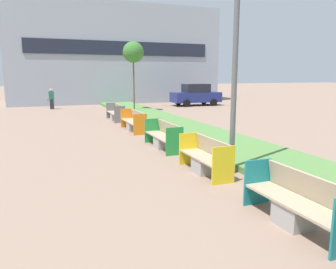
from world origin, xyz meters
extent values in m
cube|color=#568442|center=(3.20, 12.00, 0.09)|extent=(2.80, 120.00, 0.18)
cube|color=#939EAD|center=(4.00, 36.75, 4.49)|extent=(19.53, 8.07, 8.99)
cube|color=#1E2333|center=(4.00, 32.67, 4.94)|extent=(16.40, 0.08, 1.20)
cube|color=#9E9B96|center=(0.90, 7.52, 0.21)|extent=(0.52, 0.60, 0.42)
cube|color=tan|center=(0.90, 7.52, 0.44)|extent=(0.58, 2.10, 0.05)
cube|color=tan|center=(1.17, 7.52, 0.70)|extent=(0.14, 2.02, 0.48)
cube|color=#197A7F|center=(0.90, 8.59, 0.47)|extent=(0.62, 0.04, 0.94)
cube|color=#9E9B96|center=(0.90, 10.91, 0.21)|extent=(0.52, 0.60, 0.42)
cube|color=tan|center=(0.90, 10.91, 0.44)|extent=(0.58, 1.94, 0.05)
cube|color=tan|center=(1.17, 10.91, 0.70)|extent=(0.14, 1.86, 0.48)
cube|color=yellow|center=(0.90, 9.92, 0.47)|extent=(0.62, 0.04, 0.94)
cube|color=yellow|center=(0.90, 11.90, 0.47)|extent=(0.62, 0.04, 0.94)
cube|color=#9E9B96|center=(0.90, 14.16, 0.21)|extent=(0.52, 0.60, 0.42)
cube|color=tan|center=(0.90, 14.16, 0.44)|extent=(0.58, 2.26, 0.05)
cube|color=tan|center=(1.17, 14.16, 0.70)|extent=(0.14, 2.17, 0.48)
cube|color=#238C3D|center=(0.90, 13.01, 0.47)|extent=(0.62, 0.04, 0.94)
cube|color=#238C3D|center=(0.90, 15.31, 0.47)|extent=(0.62, 0.04, 0.94)
cube|color=#9E9B96|center=(0.90, 18.18, 0.21)|extent=(0.52, 0.60, 0.42)
cube|color=tan|center=(0.90, 18.18, 0.44)|extent=(0.58, 2.35, 0.05)
cube|color=tan|center=(1.17, 18.18, 0.70)|extent=(0.14, 2.26, 0.48)
cube|color=orange|center=(0.90, 16.98, 0.47)|extent=(0.62, 0.04, 0.94)
cube|color=orange|center=(0.90, 19.38, 0.47)|extent=(0.62, 0.04, 0.94)
cube|color=#9E9B96|center=(0.90, 22.05, 0.21)|extent=(0.52, 0.60, 0.42)
cube|color=tan|center=(0.90, 22.05, 0.44)|extent=(0.58, 2.20, 0.05)
cube|color=tan|center=(1.17, 22.05, 0.70)|extent=(0.14, 2.12, 0.48)
cube|color=slate|center=(0.90, 20.93, 0.47)|extent=(0.62, 0.04, 0.94)
cube|color=slate|center=(0.90, 23.17, 0.47)|extent=(0.62, 0.04, 0.94)
cylinder|color=#56595B|center=(1.55, 10.59, 4.24)|extent=(0.14, 0.14, 8.48)
cylinder|color=brown|center=(3.18, 26.20, 1.89)|extent=(0.10, 0.10, 3.79)
sphere|color=#38702D|center=(3.18, 26.20, 4.20)|extent=(1.48, 1.48, 1.48)
cube|color=#232633|center=(-2.31, 30.14, 0.38)|extent=(0.30, 0.22, 0.76)
cube|color=#236051|center=(-2.31, 30.14, 1.06)|extent=(0.38, 0.24, 0.61)
sphere|color=tan|center=(-2.31, 30.14, 1.48)|extent=(0.21, 0.21, 0.21)
cube|color=olive|center=(-2.59, 30.14, 0.72)|extent=(0.12, 0.20, 0.18)
cube|color=navy|center=(9.41, 28.83, 0.72)|extent=(4.24, 1.85, 0.84)
cube|color=black|center=(9.41, 28.83, 1.50)|extent=(2.13, 1.59, 0.72)
cylinder|color=black|center=(10.67, 27.93, 0.30)|extent=(0.60, 0.20, 0.60)
cylinder|color=black|center=(10.67, 29.73, 0.30)|extent=(0.60, 0.20, 0.60)
cylinder|color=black|center=(8.15, 27.93, 0.30)|extent=(0.60, 0.20, 0.60)
cylinder|color=black|center=(8.15, 29.73, 0.30)|extent=(0.60, 0.20, 0.60)
camera|label=1|loc=(-3.13, 3.29, 2.63)|focal=35.00mm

